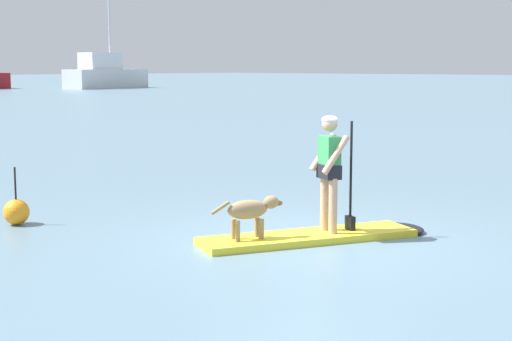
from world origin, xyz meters
TOP-DOWN VIEW (x-y plane):
  - ground_plane at (0.00, 0.00)m, footprint 400.00×400.00m
  - paddleboard at (0.21, -0.09)m, footprint 3.41×2.10m
  - person_paddler at (0.31, -0.14)m, footprint 0.68×0.60m
  - dog at (-0.79, 0.36)m, footprint 0.97×0.50m
  - moored_boat_center at (43.62, 64.77)m, footprint 10.83×4.76m
  - marker_buoy at (-2.23, 3.97)m, footprint 0.40×0.40m

SIDE VIEW (x-z plane):
  - ground_plane at x=0.00m, z-range 0.00..0.00m
  - paddleboard at x=0.21m, z-range 0.00..0.10m
  - marker_buoy at x=-2.23m, z-range -0.25..0.65m
  - dog at x=-0.79m, z-range 0.20..0.77m
  - person_paddler at x=0.31m, z-range 0.22..1.87m
  - moored_boat_center at x=43.62m, z-range -4.32..7.34m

